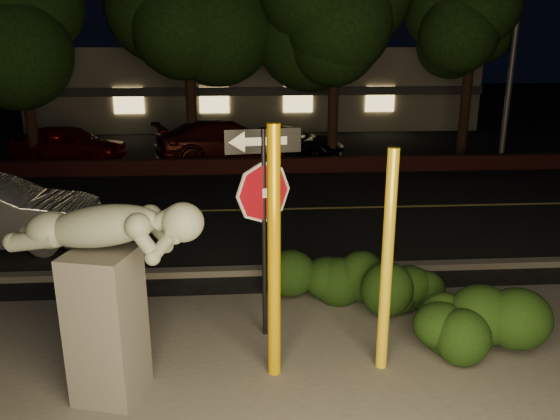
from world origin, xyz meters
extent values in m
plane|color=black|center=(0.00, 10.00, 0.00)|extent=(90.00, 90.00, 0.00)
cube|color=#4C4944|center=(0.00, -1.00, 0.01)|extent=(14.00, 6.00, 0.02)
cube|color=black|center=(0.00, 7.00, 0.01)|extent=(80.00, 8.00, 0.01)
cube|color=#BAB24A|center=(0.00, 7.00, 0.02)|extent=(80.00, 0.12, 0.00)
cube|color=#4C4944|center=(0.00, 2.90, 0.06)|extent=(80.00, 0.25, 0.12)
cube|color=#4C1918|center=(0.00, 11.30, 0.25)|extent=(40.00, 0.35, 0.50)
cube|color=black|center=(0.00, 17.00, 0.01)|extent=(40.00, 12.00, 0.01)
cube|color=gray|center=(0.00, 25.00, 2.00)|extent=(22.00, 10.00, 4.00)
cube|color=#333338|center=(0.00, 19.90, 2.00)|extent=(22.00, 0.20, 0.40)
cube|color=#FFD87F|center=(-6.00, 19.95, 1.60)|extent=(1.40, 0.08, 1.20)
cube|color=#FFD87F|center=(-2.00, 19.95, 1.60)|extent=(1.40, 0.08, 1.20)
cube|color=#FFD87F|center=(2.00, 19.95, 1.60)|extent=(1.40, 0.08, 1.20)
cube|color=#FFD87F|center=(6.00, 19.95, 1.60)|extent=(1.40, 0.08, 1.20)
cylinder|color=black|center=(-8.00, 13.00, 1.88)|extent=(0.36, 0.36, 3.75)
ellipsoid|color=black|center=(-8.00, 13.00, 5.36)|extent=(4.60, 4.60, 4.14)
cylinder|color=black|center=(-2.50, 13.20, 2.12)|extent=(0.36, 0.36, 4.25)
cylinder|color=black|center=(2.50, 12.80, 2.00)|extent=(0.36, 0.36, 4.00)
cylinder|color=black|center=(7.50, 13.30, 1.95)|extent=(0.36, 0.36, 3.90)
ellipsoid|color=black|center=(7.50, 13.30, 5.44)|extent=(4.40, 4.40, 3.96)
cylinder|color=#D6A006|center=(-0.40, -0.35, 1.62)|extent=(0.16, 0.16, 3.23)
cylinder|color=yellow|center=(1.01, -0.30, 1.46)|extent=(0.15, 0.15, 2.93)
cylinder|color=black|center=(-0.48, 0.64, 1.51)|extent=(0.06, 0.06, 3.02)
cube|color=white|center=(-0.48, 0.64, 2.16)|extent=(0.45, 0.10, 0.13)
cube|color=black|center=(-0.48, 0.64, 2.86)|extent=(1.02, 0.19, 0.32)
cube|color=white|center=(-0.48, 0.64, 2.86)|extent=(0.64, 0.12, 0.13)
cube|color=#4C4944|center=(-2.38, -0.65, 0.93)|extent=(0.88, 0.88, 1.85)
sphere|color=slate|center=(-1.41, -0.91, 2.26)|extent=(0.43, 0.43, 0.43)
ellipsoid|color=black|center=(0.60, 1.62, 0.48)|extent=(1.85, 0.90, 0.95)
ellipsoid|color=black|center=(1.88, 1.16, 0.50)|extent=(1.68, 1.16, 1.00)
ellipsoid|color=black|center=(2.32, -0.09, 0.54)|extent=(1.66, 1.14, 1.09)
cylinder|color=#4F4E54|center=(8.43, 11.97, 4.89)|extent=(0.20, 0.20, 9.79)
imported|color=#660502|center=(-6.95, 13.42, 0.69)|extent=(4.26, 2.24, 1.38)
imported|color=#3D0E0B|center=(-1.30, 13.35, 0.75)|extent=(5.56, 3.44, 1.50)
imported|color=black|center=(1.00, 13.80, 0.58)|extent=(4.59, 3.15, 1.17)
camera|label=1|loc=(-0.77, -6.48, 4.06)|focal=35.00mm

